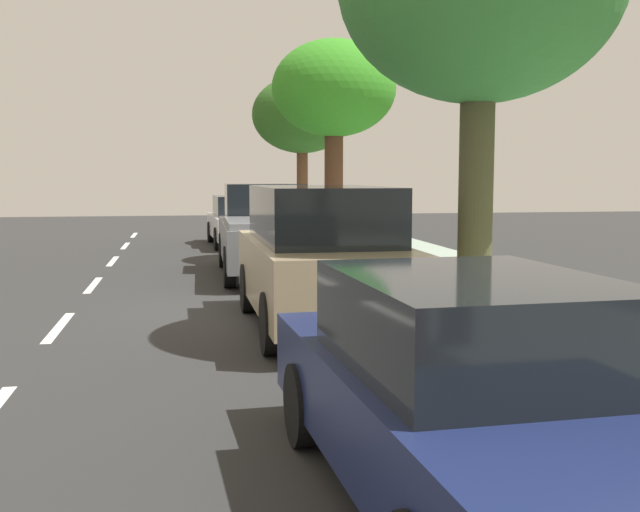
# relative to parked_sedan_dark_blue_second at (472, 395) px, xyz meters

# --- Properties ---
(ground) EXTENTS (58.99, 58.99, 0.00)m
(ground) POSITION_rel_parked_sedan_dark_blue_second_xyz_m (-0.76, 7.12, -0.75)
(ground) COLOR #2C2C2C
(sidewalk) EXTENTS (4.15, 36.87, 0.16)m
(sidewalk) POSITION_rel_parked_sedan_dark_blue_second_xyz_m (3.22, 7.12, -0.67)
(sidewalk) COLOR #97A99A
(sidewalk) RESTS_ON ground
(curb_edge) EXTENTS (0.16, 36.87, 0.16)m
(curb_edge) POSITION_rel_parked_sedan_dark_blue_second_xyz_m (1.06, 7.12, -0.67)
(curb_edge) COLOR gray
(curb_edge) RESTS_ON ground
(lane_stripe_centre) EXTENTS (0.14, 35.80, 0.01)m
(lane_stripe_centre) POSITION_rel_parked_sedan_dark_blue_second_xyz_m (-3.56, 6.59, -0.75)
(lane_stripe_centre) COLOR white
(lane_stripe_centre) RESTS_ON ground
(lane_stripe_bike_edge) EXTENTS (0.12, 36.87, 0.01)m
(lane_stripe_bike_edge) POSITION_rel_parked_sedan_dark_blue_second_xyz_m (-0.41, 7.12, -0.75)
(lane_stripe_bike_edge) COLOR white
(lane_stripe_bike_edge) RESTS_ON ground
(parked_sedan_dark_blue_second) EXTENTS (2.00, 4.48, 1.52)m
(parked_sedan_dark_blue_second) POSITION_rel_parked_sedan_dark_blue_second_xyz_m (0.00, 0.00, 0.00)
(parked_sedan_dark_blue_second) COLOR navy
(parked_sedan_dark_blue_second) RESTS_ON ground
(parked_suv_tan_mid) EXTENTS (2.00, 4.72, 1.99)m
(parked_suv_tan_mid) POSITION_rel_parked_sedan_dark_blue_second_xyz_m (0.08, 5.88, 0.27)
(parked_suv_tan_mid) COLOR tan
(parked_suv_tan_mid) RESTS_ON ground
(parked_pickup_grey_far) EXTENTS (2.10, 5.33, 1.95)m
(parked_pickup_grey_far) POSITION_rel_parked_sedan_dark_blue_second_xyz_m (-0.01, 11.71, 0.15)
(parked_pickup_grey_far) COLOR slate
(parked_pickup_grey_far) RESTS_ON ground
(parked_sedan_white_farthest) EXTENTS (1.96, 4.46, 1.52)m
(parked_sedan_white_farthest) POSITION_rel_parked_sedan_dark_blue_second_xyz_m (-0.08, 18.69, 0.00)
(parked_sedan_white_farthest) COLOR white
(parked_sedan_white_farthest) RESTS_ON ground
(bicycle_at_curb) EXTENTS (1.69, 0.64, 0.77)m
(bicycle_at_curb) POSITION_rel_parked_sedan_dark_blue_second_xyz_m (0.60, 7.12, -0.37)
(bicycle_at_curb) COLOR black
(bicycle_at_curb) RESTS_ON ground
(cyclist_with_backpack) EXTENTS (0.49, 0.60, 1.66)m
(cyclist_with_backpack) POSITION_rel_parked_sedan_dark_blue_second_xyz_m (0.82, 6.66, 0.25)
(cyclist_with_backpack) COLOR #C6B284
(cyclist_with_backpack) RESTS_ON ground
(street_tree_far_end) EXTENTS (3.02, 3.02, 5.25)m
(street_tree_far_end) POSITION_rel_parked_sedan_dark_blue_second_xyz_m (1.86, 13.91, 3.42)
(street_tree_far_end) COLOR #553321
(street_tree_far_end) RESTS_ON sidewalk
(street_tree_corner) EXTENTS (3.09, 3.09, 5.03)m
(street_tree_corner) POSITION_rel_parked_sedan_dark_blue_second_xyz_m (1.86, 18.94, 3.22)
(street_tree_corner) COLOR brown
(street_tree_corner) RESTS_ON sidewalk
(pedestrian_on_phone) EXTENTS (0.49, 0.45, 1.67)m
(pedestrian_on_phone) POSITION_rel_parked_sedan_dark_blue_second_xyz_m (3.26, 16.23, 0.35)
(pedestrian_on_phone) COLOR black
(pedestrian_on_phone) RESTS_ON sidewalk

